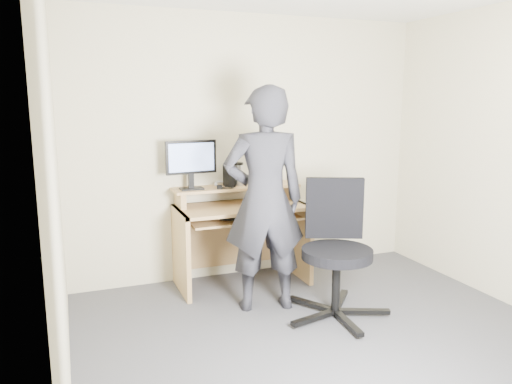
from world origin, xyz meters
TOP-DOWN VIEW (x-y plane):
  - ground at (0.00, 0.00)m, footprint 3.50×3.50m
  - back_wall at (0.00, 1.75)m, footprint 3.50×0.02m
  - desk at (-0.20, 1.53)m, footprint 1.20×0.60m
  - monitor at (-0.64, 1.57)m, footprint 0.47×0.13m
  - external_drive at (-0.27, 1.60)m, footprint 0.08×0.14m
  - travel_mug at (-0.17, 1.63)m, footprint 0.10×0.10m
  - smartphone at (0.07, 1.55)m, footprint 0.10×0.14m
  - charger at (-0.40, 1.50)m, footprint 0.05×0.05m
  - headphones at (-0.31, 1.68)m, footprint 0.20×0.20m
  - keyboard at (-0.20, 1.36)m, footprint 0.49×0.35m
  - mouse at (0.03, 1.35)m, footprint 0.11×0.09m
  - office_chair at (0.28, 0.57)m, footprint 0.84×0.82m
  - person at (-0.21, 0.88)m, footprint 0.73×0.54m

SIDE VIEW (x-z plane):
  - ground at x=0.00m, z-range 0.00..0.00m
  - desk at x=-0.20m, z-range 0.09..1.00m
  - office_chair at x=0.28m, z-range 0.05..1.11m
  - keyboard at x=-0.20m, z-range 0.65..0.68m
  - mouse at x=0.03m, z-range 0.75..0.79m
  - person at x=-0.21m, z-range 0.00..1.83m
  - smartphone at x=0.07m, z-range 0.91..0.92m
  - headphones at x=-0.31m, z-range 0.89..0.95m
  - charger at x=-0.40m, z-range 0.91..0.94m
  - travel_mug at x=-0.17m, z-range 0.91..1.11m
  - external_drive at x=-0.27m, z-range 0.91..1.11m
  - monitor at x=-0.64m, z-range 0.95..1.40m
  - back_wall at x=0.00m, z-range 0.00..2.50m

